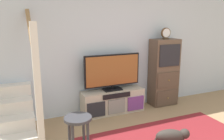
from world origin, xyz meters
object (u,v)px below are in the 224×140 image
Objects in this scene: television at (112,71)px; desk_clock at (166,33)px; side_cabinet at (164,72)px; bar_stool_near at (78,129)px; dog at (172,136)px; media_console at (113,101)px.

desk_clock is (1.18, -0.03, 0.69)m from television.
side_cabinet is 2.64m from bar_stool_near.
media_console is at bearing 104.53° from dog.
television is 4.82× the size of desk_clock.
dog is (-0.83, -1.41, -0.59)m from side_cabinet.
bar_stool_near reaches higher than dog.
media_console is at bearing 52.16° from bar_stool_near.
television reaches higher than media_console.
bar_stool_near is 1.29× the size of dog.
media_console is 0.88× the size of side_cabinet.
media_console is 0.61m from television.
bar_stool_near is at bearing 178.25° from dog.
dog is at bearing -120.17° from desk_clock.
bar_stool_near is (-1.06, -1.36, 0.26)m from media_console.
media_console is at bearing 179.77° from desk_clock.
desk_clock is (-0.01, -0.01, 0.83)m from side_cabinet.
side_cabinet is at bearing -0.66° from television.
desk_clock is at bearing -1.40° from television.
side_cabinet is (1.19, 0.01, 0.47)m from media_console.
television reaches higher than dog.
media_console is 1.45m from dog.
dog is (0.36, -1.43, -0.72)m from television.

